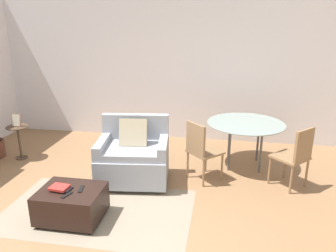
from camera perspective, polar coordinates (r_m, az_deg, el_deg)
name	(u,v)px	position (r m, az deg, el deg)	size (l,w,h in m)	color
wall_back	(155,69)	(6.45, -2.32, 9.93)	(12.00, 0.06, 2.75)	white
area_rug	(98,210)	(4.32, -12.04, -14.16)	(2.34, 1.40, 0.01)	gray
armchair	(134,157)	(4.80, -6.02, -5.41)	(1.08, 0.92, 0.94)	#999EA8
ottoman	(71,203)	(4.13, -16.46, -12.74)	(0.73, 0.59, 0.39)	black
book_stack	(60,188)	(4.07, -18.25, -10.20)	(0.25, 0.19, 0.05)	black
tv_remote_primary	(67,195)	(3.94, -17.23, -11.40)	(0.09, 0.16, 0.01)	black
tv_remote_secondary	(81,189)	(4.02, -14.90, -10.54)	(0.08, 0.17, 0.01)	black
side_table	(19,136)	(6.09, -24.59, -1.65)	(0.36, 0.36, 0.58)	#4C3828
picture_frame	(16,120)	(6.01, -24.93, 0.90)	(0.16, 0.07, 0.21)	#8C6647
dining_table	(246,127)	(5.33, 13.35, -0.17)	(1.22, 1.22, 0.73)	#8C9E99
dining_chair_near_left	(201,148)	(4.76, 5.72, -3.80)	(0.59, 0.59, 0.90)	#93704C
dining_chair_near_right	(296,154)	(4.86, 21.38, -4.53)	(0.59, 0.59, 0.90)	#93704C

